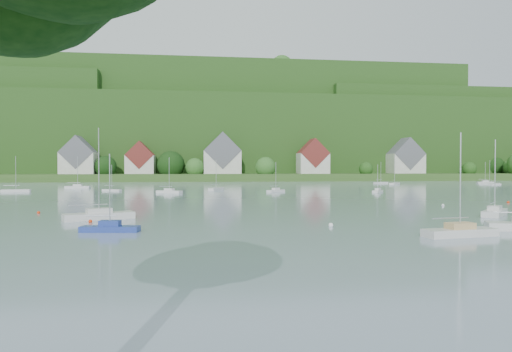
# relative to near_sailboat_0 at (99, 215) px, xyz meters

# --- Properties ---
(ground) EXTENTS (600.00, 600.00, 0.00)m
(ground) POSITION_rel_near_sailboat_0_xyz_m (15.77, -37.97, -0.49)
(ground) COLOR slate
(ground) RESTS_ON ground
(far_shore_strip) EXTENTS (600.00, 60.00, 3.00)m
(far_shore_strip) POSITION_rel_near_sailboat_0_xyz_m (15.77, 162.03, 1.01)
(far_shore_strip) COLOR #31541F
(far_shore_strip) RESTS_ON ground
(forested_ridge) EXTENTS (620.00, 181.22, 69.89)m
(forested_ridge) POSITION_rel_near_sailboat_0_xyz_m (16.17, 230.60, 22.40)
(forested_ridge) COLOR #214516
(forested_ridge) RESTS_ON ground
(village_building_0) EXTENTS (14.00, 10.40, 16.00)m
(village_building_0) POSITION_rel_near_sailboat_0_xyz_m (-39.23, 149.03, 9.02)
(village_building_0) COLOR beige
(village_building_0) RESTS_ON far_shore_strip
(village_building_1) EXTENTS (12.00, 9.36, 14.00)m
(village_building_1) POSITION_rel_near_sailboat_0_xyz_m (-14.23, 151.03, 8.26)
(village_building_1) COLOR beige
(village_building_1) RESTS_ON far_shore_strip
(village_building_2) EXTENTS (16.00, 11.44, 18.00)m
(village_building_2) POSITION_rel_near_sailboat_0_xyz_m (20.77, 150.03, 9.78)
(village_building_2) COLOR beige
(village_building_2) RESTS_ON far_shore_strip
(village_building_3) EXTENTS (13.00, 10.40, 15.50)m
(village_building_3) POSITION_rel_near_sailboat_0_xyz_m (60.77, 148.03, 8.94)
(village_building_3) COLOR beige
(village_building_3) RESTS_ON far_shore_strip
(village_building_4) EXTENTS (15.00, 10.40, 16.50)m
(village_building_4) POSITION_rel_near_sailboat_0_xyz_m (105.77, 152.03, 9.10)
(village_building_4) COLOR beige
(village_building_4) RESTS_ON far_shore_strip
(near_sailboat_0) EXTENTS (7.53, 4.84, 9.89)m
(near_sailboat_0) POSITION_rel_near_sailboat_0_xyz_m (0.00, 0.00, 0.00)
(near_sailboat_0) COLOR silver
(near_sailboat_0) RESTS_ON ground
(near_sailboat_1) EXTENTS (5.19, 2.09, 6.81)m
(near_sailboat_1) POSITION_rel_near_sailboat_0_xyz_m (2.99, -9.97, -0.09)
(near_sailboat_1) COLOR #253B92
(near_sailboat_1) RESTS_ON ground
(near_sailboat_2) EXTENTS (6.46, 2.70, 8.45)m
(near_sailboat_2) POSITION_rel_near_sailboat_0_xyz_m (31.83, -16.26, -0.04)
(near_sailboat_2) COLOR silver
(near_sailboat_2) RESTS_ON ground
(near_sailboat_3) EXTENTS (5.84, 6.08, 8.89)m
(near_sailboat_3) POSITION_rel_near_sailboat_0_xyz_m (45.16, -1.29, -0.03)
(near_sailboat_3) COLOR silver
(near_sailboat_3) RESTS_ON ground
(mooring_buoy_0) EXTENTS (0.40, 0.40, 0.40)m
(mooring_buoy_0) POSITION_rel_near_sailboat_0_xyz_m (-0.30, -2.70, -0.49)
(mooring_buoy_0) COLOR red
(mooring_buoy_0) RESTS_ON ground
(mooring_buoy_1) EXTENTS (0.45, 0.45, 0.45)m
(mooring_buoy_1) POSITION_rel_near_sailboat_0_xyz_m (23.19, -8.79, -0.49)
(mooring_buoy_1) COLOR white
(mooring_buoy_1) RESTS_ON ground
(mooring_buoy_2) EXTENTS (0.43, 0.43, 0.43)m
(mooring_buoy_2) POSITION_rel_near_sailboat_0_xyz_m (59.50, 16.25, -0.49)
(mooring_buoy_2) COLOR red
(mooring_buoy_2) RESTS_ON ground
(mooring_buoy_3) EXTENTS (0.39, 0.39, 0.39)m
(mooring_buoy_3) POSITION_rel_near_sailboat_0_xyz_m (-8.74, 7.65, -0.49)
(mooring_buoy_3) COLOR red
(mooring_buoy_3) RESTS_ON ground
(mooring_buoy_4) EXTENTS (0.40, 0.40, 0.40)m
(mooring_buoy_4) POSITION_rel_near_sailboat_0_xyz_m (46.11, 11.98, -0.49)
(mooring_buoy_4) COLOR white
(mooring_buoy_4) RESTS_ON ground
(far_sailboat_cluster) EXTENTS (191.75, 59.44, 8.71)m
(far_sailboat_cluster) POSITION_rel_near_sailboat_0_xyz_m (22.67, 79.08, -0.12)
(far_sailboat_cluster) COLOR silver
(far_sailboat_cluster) RESTS_ON ground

